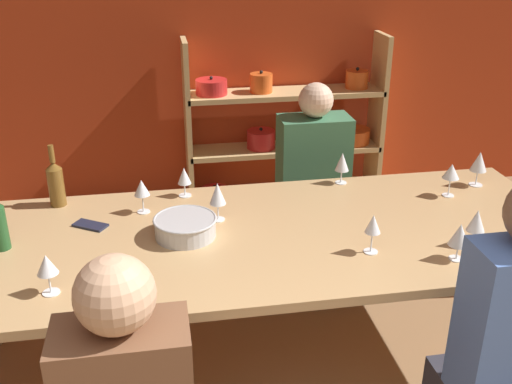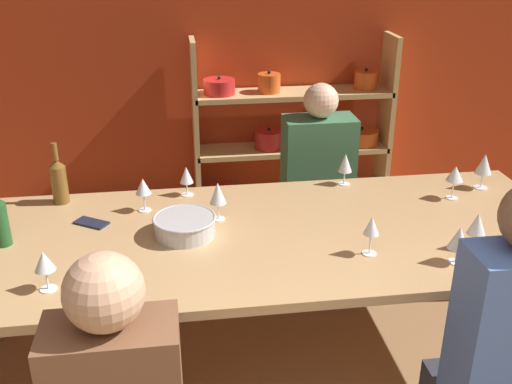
{
  "view_description": "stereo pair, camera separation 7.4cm",
  "coord_description": "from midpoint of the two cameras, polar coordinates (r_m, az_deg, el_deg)",
  "views": [
    {
      "loc": [
        -0.43,
        -0.47,
        1.96
      ],
      "look_at": [
        -0.03,
        1.87,
        0.9
      ],
      "focal_mm": 42.0,
      "sensor_mm": 36.0,
      "label": 1
    },
    {
      "loc": [
        -0.36,
        -0.48,
        1.96
      ],
      "look_at": [
        -0.03,
        1.87,
        0.9
      ],
      "focal_mm": 42.0,
      "sensor_mm": 36.0,
      "label": 2
    }
  ],
  "objects": [
    {
      "name": "shelf_unit",
      "position": [
        4.44,
        2.53,
        5.17
      ],
      "size": [
        1.45,
        0.3,
        1.26
      ],
      "color": "tan",
      "rests_on": "ground_plane"
    },
    {
      "name": "wine_glass_empty_d",
      "position": [
        2.91,
        -7.58,
        1.47
      ],
      "size": [
        0.07,
        0.07,
        0.15
      ],
      "color": "white",
      "rests_on": "dining_table"
    },
    {
      "name": "cell_phone",
      "position": [
        2.74,
        -16.25,
        -3.06
      ],
      "size": [
        0.16,
        0.14,
        0.01
      ],
      "color": "#1E2338",
      "rests_on": "dining_table"
    },
    {
      "name": "person_far_a",
      "position": [
        3.59,
        4.72,
        -1.31
      ],
      "size": [
        0.4,
        0.51,
        1.17
      ],
      "rotation": [
        0.0,
        0.0,
        3.14
      ],
      "color": "#2D2D38",
      "rests_on": "ground_plane"
    },
    {
      "name": "wine_glass_white_c",
      "position": [
        2.77,
        -11.59,
        0.29
      ],
      "size": [
        0.07,
        0.07,
        0.16
      ],
      "color": "white",
      "rests_on": "dining_table"
    },
    {
      "name": "wine_glass_white_b",
      "position": [
        2.42,
        10.21,
        -3.15
      ],
      "size": [
        0.06,
        0.06,
        0.17
      ],
      "color": "white",
      "rests_on": "dining_table"
    },
    {
      "name": "wall_back_red",
      "position": [
        4.37,
        -4.7,
        15.99
      ],
      "size": [
        8.8,
        0.06,
        2.7
      ],
      "color": "#B23819",
      "rests_on": "ground_plane"
    },
    {
      "name": "wine_glass_empty_b",
      "position": [
        3.02,
        17.44,
        1.83
      ],
      "size": [
        0.08,
        0.08,
        0.17
      ],
      "color": "white",
      "rests_on": "dining_table"
    },
    {
      "name": "wine_glass_empty_a",
      "position": [
        2.26,
        -20.2,
        -6.59
      ],
      "size": [
        0.08,
        0.08,
        0.16
      ],
      "color": "white",
      "rests_on": "dining_table"
    },
    {
      "name": "wine_glass_empty_c",
      "position": [
        3.19,
        19.86,
        2.7
      ],
      "size": [
        0.08,
        0.08,
        0.18
      ],
      "color": "white",
      "rests_on": "dining_table"
    },
    {
      "name": "wine_glass_red_a",
      "position": [
        2.46,
        18.01,
        -3.98
      ],
      "size": [
        0.08,
        0.08,
        0.16
      ],
      "color": "white",
      "rests_on": "dining_table"
    },
    {
      "name": "wine_glass_white_a",
      "position": [
        3.06,
        7.51,
        2.77
      ],
      "size": [
        0.07,
        0.07,
        0.16
      ],
      "color": "white",
      "rests_on": "dining_table"
    },
    {
      "name": "mixing_bowl",
      "position": [
        2.56,
        -7.58,
        -3.25
      ],
      "size": [
        0.27,
        0.27,
        0.09
      ],
      "color": "#B7BABC",
      "rests_on": "dining_table"
    },
    {
      "name": "wine_glass_red_c",
      "position": [
        2.65,
        -4.49,
        -0.26
      ],
      "size": [
        0.07,
        0.07,
        0.18
      ],
      "color": "white",
      "rests_on": "dining_table"
    },
    {
      "name": "wine_bottle_dark",
      "position": [
        2.95,
        -19.22,
        0.85
      ],
      "size": [
        0.07,
        0.07,
        0.3
      ],
      "color": "brown",
      "rests_on": "dining_table"
    },
    {
      "name": "dining_table",
      "position": [
        2.61,
        -0.45,
        -5.3
      ],
      "size": [
        2.77,
        1.07,
        0.75
      ],
      "color": "tan",
      "rests_on": "ground_plane"
    },
    {
      "name": "wine_glass_red_b",
      "position": [
        2.59,
        19.49,
        -2.7
      ],
      "size": [
        0.08,
        0.08,
        0.16
      ],
      "color": "white",
      "rests_on": "dining_table"
    }
  ]
}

